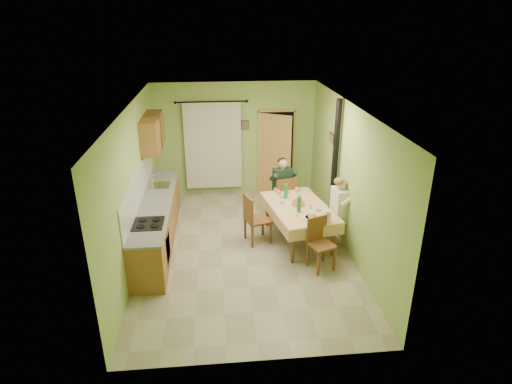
{
  "coord_description": "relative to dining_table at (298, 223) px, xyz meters",
  "views": [
    {
      "loc": [
        -0.48,
        -7.38,
        4.31
      ],
      "look_at": [
        0.25,
        0.1,
        1.15
      ],
      "focal_mm": 30.0,
      "sensor_mm": 36.0,
      "label": 1
    }
  ],
  "objects": [
    {
      "name": "tableware",
      "position": [
        0.03,
        -0.1,
        0.45
      ],
      "size": [
        0.89,
        1.55,
        0.33
      ],
      "color": "white",
      "rests_on": "dining_table"
    },
    {
      "name": "man_right",
      "position": [
        0.78,
        -0.2,
        0.5
      ],
      "size": [
        0.51,
        0.62,
        1.39
      ],
      "rotation": [
        0.0,
        0.0,
        1.71
      ],
      "color": "silver",
      "rests_on": "chair_right"
    },
    {
      "name": "room_shell",
      "position": [
        -1.12,
        -0.22,
        1.44
      ],
      "size": [
        4.04,
        6.04,
        2.82
      ],
      "color": "#A3C866",
      "rests_on": "ground"
    },
    {
      "name": "floor",
      "position": [
        -1.12,
        -0.22,
        -0.38
      ],
      "size": [
        4.0,
        6.0,
        0.01
      ],
      "primitive_type": "cube",
      "color": "tan",
      "rests_on": "ground"
    },
    {
      "name": "doorway",
      "position": [
        -0.1,
        2.66,
        0.67
      ],
      "size": [
        0.96,
        0.45,
        2.15
      ],
      "color": "black",
      "rests_on": "ground"
    },
    {
      "name": "chair_left",
      "position": [
        -0.84,
        0.03,
        -0.09
      ],
      "size": [
        0.57,
        0.57,
        1.02
      ],
      "rotation": [
        0.0,
        0.0,
        -1.27
      ],
      "color": "brown",
      "rests_on": "ground"
    },
    {
      "name": "man_far",
      "position": [
        -0.17,
        1.03,
        0.5
      ],
      "size": [
        0.64,
        0.55,
        1.39
      ],
      "rotation": [
        0.0,
        0.0,
        0.25
      ],
      "color": "#192D23",
      "rests_on": "chair_far"
    },
    {
      "name": "chair_right",
      "position": [
        0.79,
        -0.2,
        -0.09
      ],
      "size": [
        0.44,
        0.44,
        0.94
      ],
      "rotation": [
        0.0,
        0.0,
        1.71
      ],
      "color": "brown",
      "rests_on": "ground"
    },
    {
      "name": "stove_flue",
      "position": [
        0.78,
        0.38,
        0.65
      ],
      "size": [
        0.24,
        0.24,
        2.8
      ],
      "color": "black",
      "rests_on": "ground"
    },
    {
      "name": "picture_back",
      "position": [
        -0.87,
        2.75,
        1.37
      ],
      "size": [
        0.19,
        0.03,
        0.23
      ],
      "primitive_type": "cube",
      "color": "black",
      "rests_on": "room_shell"
    },
    {
      "name": "picture_right",
      "position": [
        0.85,
        0.98,
        1.47
      ],
      "size": [
        0.03,
        0.31,
        0.21
      ],
      "primitive_type": "cube",
      "color": "brown",
      "rests_on": "room_shell"
    },
    {
      "name": "upper_cabinets",
      "position": [
        -2.94,
        1.48,
        1.57
      ],
      "size": [
        0.35,
        1.4,
        0.7
      ],
      "primitive_type": "cube",
      "color": "#915E2D",
      "rests_on": "room_shell"
    },
    {
      "name": "dining_table",
      "position": [
        0.0,
        0.0,
        0.0
      ],
      "size": [
        1.41,
        2.0,
        0.76
      ],
      "rotation": [
        0.0,
        0.0,
        0.18
      ],
      "color": "#E6B47A",
      "rests_on": "ground"
    },
    {
      "name": "chair_far",
      "position": [
        -0.16,
        1.02,
        -0.09
      ],
      "size": [
        0.55,
        0.55,
        1.02
      ],
      "rotation": [
        0.0,
        0.0,
        0.25
      ],
      "color": "brown",
      "rests_on": "ground"
    },
    {
      "name": "chair_near",
      "position": [
        0.21,
        -1.07,
        -0.09
      ],
      "size": [
        0.52,
        0.52,
        0.96
      ],
      "rotation": [
        0.0,
        0.0,
        3.5
      ],
      "color": "brown",
      "rests_on": "ground"
    },
    {
      "name": "kitchen_run",
      "position": [
        -2.83,
        0.18,
        0.1
      ],
      "size": [
        0.64,
        3.64,
        1.56
      ],
      "color": "#915E2D",
      "rests_on": "ground"
    },
    {
      "name": "curtain",
      "position": [
        -1.67,
        2.68,
        0.88
      ],
      "size": [
        1.7,
        0.07,
        2.22
      ],
      "color": "black",
      "rests_on": "ground"
    }
  ]
}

